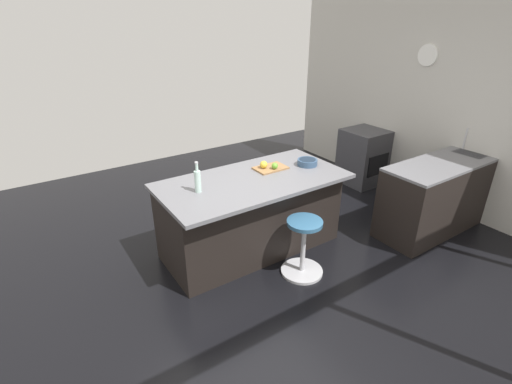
{
  "coord_description": "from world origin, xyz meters",
  "views": [
    {
      "loc": [
        1.97,
        2.81,
        2.47
      ],
      "look_at": [
        -0.03,
        -0.2,
        0.75
      ],
      "focal_mm": 26.33,
      "sensor_mm": 36.0,
      "label": 1
    }
  ],
  "objects_px": {
    "kitchen_island": "(251,213)",
    "apple_green": "(275,166)",
    "stool_by_window": "(303,249)",
    "fruit_bowl": "(307,162)",
    "cutting_board": "(271,168)",
    "oven_range": "(363,157)",
    "water_bottle": "(198,180)",
    "apple_yellow": "(264,165)"
  },
  "relations": [
    {
      "from": "oven_range",
      "to": "kitchen_island",
      "type": "height_order",
      "value": "kitchen_island"
    },
    {
      "from": "stool_by_window",
      "to": "water_bottle",
      "type": "height_order",
      "value": "water_bottle"
    },
    {
      "from": "cutting_board",
      "to": "apple_green",
      "type": "height_order",
      "value": "apple_green"
    },
    {
      "from": "fruit_bowl",
      "to": "oven_range",
      "type": "bearing_deg",
      "value": -159.42
    },
    {
      "from": "kitchen_island",
      "to": "apple_yellow",
      "type": "relative_size",
      "value": 23.99
    },
    {
      "from": "cutting_board",
      "to": "water_bottle",
      "type": "relative_size",
      "value": 1.15
    },
    {
      "from": "stool_by_window",
      "to": "apple_yellow",
      "type": "bearing_deg",
      "value": -93.86
    },
    {
      "from": "oven_range",
      "to": "apple_yellow",
      "type": "height_order",
      "value": "apple_yellow"
    },
    {
      "from": "apple_yellow",
      "to": "fruit_bowl",
      "type": "bearing_deg",
      "value": 161.95
    },
    {
      "from": "oven_range",
      "to": "water_bottle",
      "type": "relative_size",
      "value": 2.75
    },
    {
      "from": "oven_range",
      "to": "apple_green",
      "type": "distance_m",
      "value": 2.31
    },
    {
      "from": "stool_by_window",
      "to": "kitchen_island",
      "type": "bearing_deg",
      "value": -74.82
    },
    {
      "from": "kitchen_island",
      "to": "fruit_bowl",
      "type": "distance_m",
      "value": 0.88
    },
    {
      "from": "kitchen_island",
      "to": "oven_range",
      "type": "bearing_deg",
      "value": -166.36
    },
    {
      "from": "oven_range",
      "to": "water_bottle",
      "type": "xyz_separation_m",
      "value": [
        3.13,
        0.62,
        0.58
      ]
    },
    {
      "from": "stool_by_window",
      "to": "apple_yellow",
      "type": "distance_m",
      "value": 1.03
    },
    {
      "from": "kitchen_island",
      "to": "apple_green",
      "type": "bearing_deg",
      "value": -176.56
    },
    {
      "from": "kitchen_island",
      "to": "stool_by_window",
      "type": "distance_m",
      "value": 0.73
    },
    {
      "from": "stool_by_window",
      "to": "cutting_board",
      "type": "height_order",
      "value": "cutting_board"
    },
    {
      "from": "cutting_board",
      "to": "apple_yellow",
      "type": "bearing_deg",
      "value": -15.34
    },
    {
      "from": "apple_green",
      "to": "fruit_bowl",
      "type": "relative_size",
      "value": 0.32
    },
    {
      "from": "stool_by_window",
      "to": "cutting_board",
      "type": "relative_size",
      "value": 1.73
    },
    {
      "from": "apple_green",
      "to": "fruit_bowl",
      "type": "xyz_separation_m",
      "value": [
        -0.41,
        0.07,
        -0.02
      ]
    },
    {
      "from": "cutting_board",
      "to": "fruit_bowl",
      "type": "bearing_deg",
      "value": 161.45
    },
    {
      "from": "oven_range",
      "to": "stool_by_window",
      "type": "relative_size",
      "value": 1.38
    },
    {
      "from": "apple_green",
      "to": "kitchen_island",
      "type": "bearing_deg",
      "value": 3.44
    },
    {
      "from": "fruit_bowl",
      "to": "cutting_board",
      "type": "bearing_deg",
      "value": -18.55
    },
    {
      "from": "kitchen_island",
      "to": "stool_by_window",
      "type": "relative_size",
      "value": 3.24
    },
    {
      "from": "oven_range",
      "to": "apple_yellow",
      "type": "relative_size",
      "value": 10.25
    },
    {
      "from": "oven_range",
      "to": "apple_yellow",
      "type": "bearing_deg",
      "value": 12.43
    },
    {
      "from": "oven_range",
      "to": "kitchen_island",
      "type": "xyz_separation_m",
      "value": [
        2.51,
        0.61,
        0.02
      ]
    },
    {
      "from": "kitchen_island",
      "to": "fruit_bowl",
      "type": "xyz_separation_m",
      "value": [
        -0.74,
        0.05,
        0.48
      ]
    },
    {
      "from": "oven_range",
      "to": "cutting_board",
      "type": "height_order",
      "value": "cutting_board"
    },
    {
      "from": "kitchen_island",
      "to": "apple_green",
      "type": "xyz_separation_m",
      "value": [
        -0.33,
        -0.02,
        0.49
      ]
    },
    {
      "from": "water_bottle",
      "to": "cutting_board",
      "type": "bearing_deg",
      "value": -174.17
    },
    {
      "from": "kitchen_island",
      "to": "stool_by_window",
      "type": "bearing_deg",
      "value": 105.18
    },
    {
      "from": "stool_by_window",
      "to": "fruit_bowl",
      "type": "xyz_separation_m",
      "value": [
        -0.55,
        -0.63,
        0.63
      ]
    },
    {
      "from": "apple_yellow",
      "to": "water_bottle",
      "type": "relative_size",
      "value": 0.27
    },
    {
      "from": "kitchen_island",
      "to": "stool_by_window",
      "type": "height_order",
      "value": "kitchen_island"
    },
    {
      "from": "kitchen_island",
      "to": "stool_by_window",
      "type": "xyz_separation_m",
      "value": [
        -0.19,
        0.69,
        -0.16
      ]
    },
    {
      "from": "stool_by_window",
      "to": "apple_green",
      "type": "distance_m",
      "value": 0.97
    },
    {
      "from": "stool_by_window",
      "to": "fruit_bowl",
      "type": "height_order",
      "value": "fruit_bowl"
    }
  ]
}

